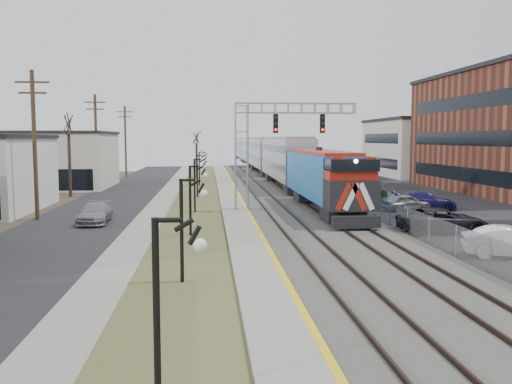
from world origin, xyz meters
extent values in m
plane|color=#473D2D|center=(0.00, 0.00, 0.00)|extent=(160.00, 160.00, 0.00)
cube|color=black|center=(-11.50, 35.00, 0.02)|extent=(7.00, 120.00, 0.04)
cube|color=gray|center=(-7.00, 35.00, 0.04)|extent=(2.00, 120.00, 0.08)
cube|color=#4F532C|center=(-4.00, 35.00, 0.03)|extent=(4.00, 120.00, 0.06)
cube|color=gray|center=(-1.00, 35.00, 0.12)|extent=(2.00, 120.00, 0.24)
cube|color=#595651|center=(4.00, 35.00, 0.10)|extent=(8.00, 120.00, 0.20)
cube|color=black|center=(16.00, 35.00, 0.02)|extent=(16.00, 120.00, 0.04)
cube|color=gold|center=(-0.12, 35.00, 0.24)|extent=(0.24, 120.00, 0.01)
cube|color=#2D2119|center=(1.25, 35.00, 0.28)|extent=(0.08, 120.00, 0.15)
cube|color=#2D2119|center=(2.75, 35.00, 0.28)|extent=(0.08, 120.00, 0.15)
cube|color=#2D2119|center=(4.75, 35.00, 0.28)|extent=(0.08, 120.00, 0.15)
cube|color=#2D2119|center=(6.25, 35.00, 0.28)|extent=(0.08, 120.00, 0.15)
cube|color=#145BA9|center=(5.50, 26.64, 2.47)|extent=(3.00, 17.00, 4.25)
cube|color=black|center=(5.50, 17.94, 0.70)|extent=(2.80, 0.50, 0.70)
cube|color=#ACAEB7|center=(5.50, 46.94, 3.01)|extent=(3.00, 22.00, 5.33)
cube|color=#ACAEB7|center=(5.50, 69.74, 3.01)|extent=(3.00, 22.00, 5.33)
cube|color=#ACAEB7|center=(5.50, 92.54, 3.01)|extent=(3.00, 22.00, 5.33)
cube|color=#ACAEB7|center=(5.50, 115.34, 3.01)|extent=(3.00, 22.00, 5.33)
cube|color=gray|center=(-0.50, 28.00, 4.00)|extent=(1.00, 1.00, 8.00)
cube|color=gray|center=(3.50, 28.00, 7.75)|extent=(9.00, 0.80, 0.80)
cube|color=black|center=(2.00, 27.55, 6.60)|extent=(0.35, 0.25, 1.40)
cube|color=black|center=(5.50, 27.55, 6.60)|extent=(0.35, 0.25, 1.40)
cylinder|color=black|center=(-4.00, -2.00, 2.00)|extent=(0.14, 0.14, 4.00)
cylinder|color=black|center=(-4.00, 8.00, 2.00)|extent=(0.14, 0.14, 4.00)
cylinder|color=black|center=(-4.00, 18.00, 2.00)|extent=(0.14, 0.14, 4.00)
cylinder|color=black|center=(-4.00, 28.00, 2.00)|extent=(0.14, 0.14, 4.00)
cylinder|color=black|center=(-4.00, 38.00, 2.00)|extent=(0.14, 0.14, 4.00)
cylinder|color=black|center=(-4.00, 50.00, 2.00)|extent=(0.14, 0.14, 4.00)
cylinder|color=#4C3823|center=(-14.50, 25.00, 5.00)|extent=(0.28, 0.28, 10.00)
cylinder|color=#4C3823|center=(-14.50, 45.00, 5.00)|extent=(0.28, 0.28, 10.00)
cylinder|color=#4C3823|center=(-14.50, 65.00, 5.00)|extent=(0.28, 0.28, 10.00)
cube|color=gray|center=(8.20, 35.00, 0.80)|extent=(0.04, 120.00, 1.60)
cube|color=beige|center=(-21.00, 50.00, 3.00)|extent=(14.00, 12.00, 6.00)
cube|color=beige|center=(30.00, 65.00, 4.00)|extent=(16.00, 18.00, 8.00)
cylinder|color=#382D23|center=(-16.00, 40.00, 2.97)|extent=(0.30, 0.30, 5.95)
cylinder|color=#382D23|center=(-4.50, 60.00, 2.45)|extent=(0.30, 0.30, 4.90)
imported|color=white|center=(10.89, 11.01, 0.71)|extent=(4.56, 2.75, 1.42)
imported|color=black|center=(10.56, 17.65, 0.72)|extent=(5.29, 2.62, 1.44)
imported|color=#1C1752|center=(13.58, 27.68, 0.69)|extent=(4.99, 2.58, 1.38)
imported|color=gray|center=(11.96, 27.22, 0.64)|extent=(3.93, 2.04, 1.28)
imported|color=#0C3F16|center=(11.13, 35.46, 0.65)|extent=(4.04, 1.64, 1.31)
imported|color=gray|center=(-10.32, 23.17, 0.65)|extent=(1.99, 4.55, 1.30)
camera|label=1|loc=(-2.98, -12.33, 5.50)|focal=38.00mm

